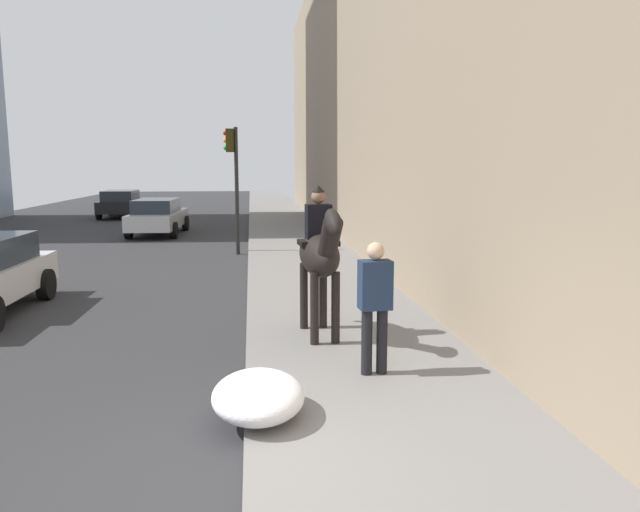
{
  "coord_description": "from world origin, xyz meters",
  "views": [
    {
      "loc": [
        -4.86,
        -0.11,
        2.76
      ],
      "look_at": [
        4.0,
        -1.14,
        1.4
      ],
      "focal_mm": 33.41,
      "sensor_mm": 36.0,
      "label": 1
    }
  ],
  "objects_px": {
    "mounted_horse_near": "(320,253)",
    "car_near_lane": "(158,216)",
    "traffic_light_near_curb": "(234,170)",
    "car_far_lane": "(122,203)",
    "pedestrian_greeting": "(375,299)"
  },
  "relations": [
    {
      "from": "mounted_horse_near",
      "to": "traffic_light_near_curb",
      "type": "distance_m",
      "value": 9.85
    },
    {
      "from": "car_near_lane",
      "to": "traffic_light_near_curb",
      "type": "relative_size",
      "value": 1.18
    },
    {
      "from": "mounted_horse_near",
      "to": "car_near_lane",
      "type": "xyz_separation_m",
      "value": [
        15.38,
        4.74,
        -0.68
      ]
    },
    {
      "from": "pedestrian_greeting",
      "to": "traffic_light_near_curb",
      "type": "height_order",
      "value": "traffic_light_near_curb"
    },
    {
      "from": "pedestrian_greeting",
      "to": "car_far_lane",
      "type": "height_order",
      "value": "pedestrian_greeting"
    },
    {
      "from": "pedestrian_greeting",
      "to": "car_near_lane",
      "type": "relative_size",
      "value": 0.37
    },
    {
      "from": "pedestrian_greeting",
      "to": "car_near_lane",
      "type": "bearing_deg",
      "value": 12.38
    },
    {
      "from": "car_near_lane",
      "to": "traffic_light_near_curb",
      "type": "xyz_separation_m",
      "value": [
        -5.72,
        -3.19,
        1.85
      ]
    },
    {
      "from": "mounted_horse_near",
      "to": "car_far_lane",
      "type": "height_order",
      "value": "mounted_horse_near"
    },
    {
      "from": "car_far_lane",
      "to": "car_near_lane",
      "type": "bearing_deg",
      "value": -160.55
    },
    {
      "from": "car_near_lane",
      "to": "car_far_lane",
      "type": "xyz_separation_m",
      "value": [
        8.59,
        3.19,
        0.0
      ]
    },
    {
      "from": "pedestrian_greeting",
      "to": "car_near_lane",
      "type": "xyz_separation_m",
      "value": [
        17.11,
        5.23,
        -0.33
      ]
    },
    {
      "from": "car_far_lane",
      "to": "traffic_light_near_curb",
      "type": "relative_size",
      "value": 1.18
    },
    {
      "from": "mounted_horse_near",
      "to": "car_far_lane",
      "type": "bearing_deg",
      "value": -166.7
    },
    {
      "from": "mounted_horse_near",
      "to": "traffic_light_near_curb",
      "type": "bearing_deg",
      "value": -175.88
    }
  ]
}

